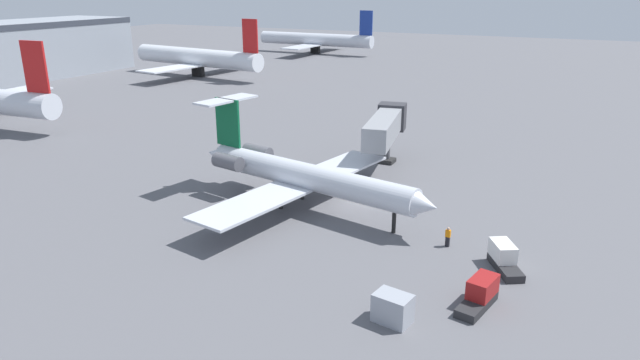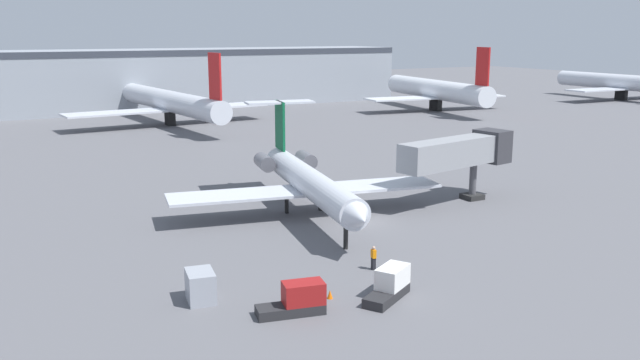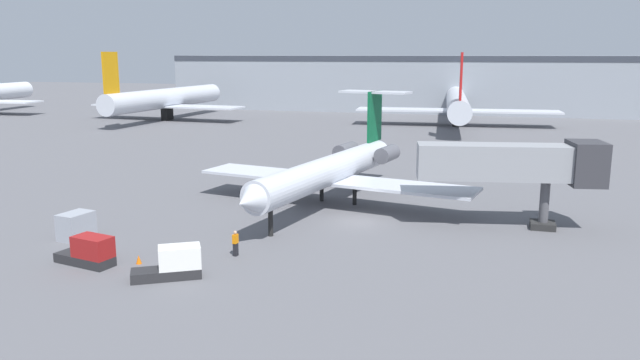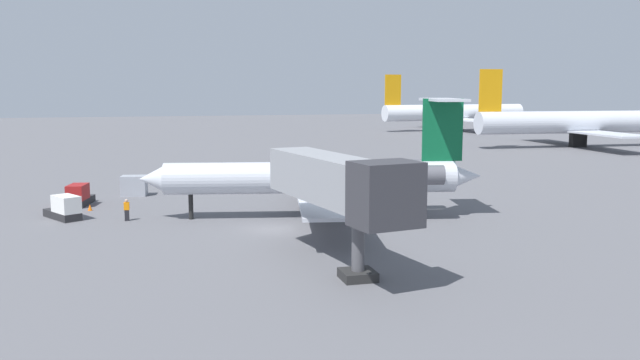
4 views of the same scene
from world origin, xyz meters
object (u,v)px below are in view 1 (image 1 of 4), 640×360
(baggage_tug_trailing, at_px, (504,258))
(regional_jet, at_px, (299,174))
(baggage_tug_lead, at_px, (480,294))
(parked_airliner_east_end, at_px, (316,40))
(jet_bridge, at_px, (386,126))
(traffic_cone_near, at_px, (472,280))
(ground_crew_marshaller, at_px, (448,237))
(parked_airliner_east_mid, at_px, (198,58))
(cargo_container_uld, at_px, (393,308))

(baggage_tug_trailing, bearing_deg, regional_jet, 77.17)
(baggage_tug_lead, relative_size, parked_airliner_east_end, 0.11)
(jet_bridge, distance_m, traffic_cone_near, 27.93)
(regional_jet, height_order, traffic_cone_near, regional_jet)
(ground_crew_marshaller, bearing_deg, jet_bridge, 33.67)
(traffic_cone_near, bearing_deg, parked_airliner_east_mid, 48.09)
(parked_airliner_east_mid, xyz_separation_m, parked_airliner_east_end, (53.57, -3.65, -0.15))
(jet_bridge, bearing_deg, cargo_container_uld, -159.17)
(baggage_tug_trailing, xyz_separation_m, parked_airliner_east_end, (119.56, 75.23, 3.32))
(parked_airliner_east_mid, bearing_deg, baggage_tug_lead, -132.64)
(jet_bridge, bearing_deg, baggage_tug_trailing, -139.93)
(parked_airliner_east_mid, bearing_deg, parked_airliner_east_end, -3.90)
(jet_bridge, height_order, parked_airliner_east_mid, parked_airliner_east_mid)
(jet_bridge, xyz_separation_m, cargo_container_uld, (-30.23, -11.50, -3.95))
(baggage_tug_lead, bearing_deg, regional_jet, 60.99)
(baggage_tug_trailing, bearing_deg, baggage_tug_lead, 174.83)
(baggage_tug_trailing, bearing_deg, cargo_container_uld, 154.01)
(cargo_container_uld, bearing_deg, baggage_tug_lead, -46.27)
(traffic_cone_near, relative_size, parked_airliner_east_end, 0.01)
(regional_jet, height_order, baggage_tug_trailing, regional_jet)
(ground_crew_marshaller, relative_size, baggage_tug_trailing, 0.41)
(cargo_container_uld, distance_m, parked_airliner_east_mid, 106.32)
(jet_bridge, distance_m, baggage_tug_lead, 30.72)
(baggage_tug_trailing, bearing_deg, ground_crew_marshaller, 68.43)
(baggage_tug_lead, bearing_deg, traffic_cone_near, 21.00)
(cargo_container_uld, xyz_separation_m, traffic_cone_near, (7.13, -3.49, -0.68))
(traffic_cone_near, height_order, parked_airliner_east_end, parked_airliner_east_end)
(regional_jet, xyz_separation_m, baggage_tug_trailing, (-4.49, -19.69, -2.42))
(cargo_container_uld, distance_m, parked_airliner_east_end, 147.78)
(baggage_tug_trailing, xyz_separation_m, parked_airliner_east_mid, (66.00, 78.89, 3.46))
(regional_jet, distance_m, baggage_tug_lead, 22.02)
(ground_crew_marshaller, height_order, parked_airliner_east_end, parked_airliner_east_end)
(traffic_cone_near, distance_m, parked_airliner_east_end, 143.33)
(ground_crew_marshaller, xyz_separation_m, parked_airliner_east_end, (117.71, 70.54, 3.30))
(baggage_tug_lead, distance_m, parked_airliner_east_end, 146.24)
(ground_crew_marshaller, distance_m, traffic_cone_near, 6.08)
(regional_jet, bearing_deg, ground_crew_marshaller, -99.95)
(jet_bridge, relative_size, ground_crew_marshaller, 8.12)
(jet_bridge, distance_m, ground_crew_marshaller, 21.87)
(jet_bridge, height_order, parked_airliner_east_end, parked_airliner_east_end)
(regional_jet, bearing_deg, parked_airliner_east_end, 25.76)
(jet_bridge, relative_size, baggage_tug_trailing, 3.30)
(cargo_container_uld, bearing_deg, jet_bridge, 20.83)
(regional_jet, relative_size, traffic_cone_near, 48.66)
(regional_jet, relative_size, baggage_tug_lead, 6.37)
(regional_jet, height_order, baggage_tug_lead, regional_jet)
(regional_jet, distance_m, baggage_tug_trailing, 20.34)
(ground_crew_marshaller, bearing_deg, baggage_tug_trailing, -111.57)
(ground_crew_marshaller, bearing_deg, baggage_tug_lead, -152.60)
(ground_crew_marshaller, distance_m, parked_airliner_east_end, 137.27)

